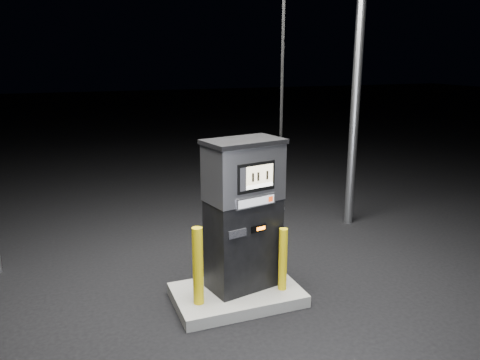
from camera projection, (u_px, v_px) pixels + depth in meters
name	position (u px, v px, depth m)	size (l,w,h in m)	color
ground	(237.00, 300.00, 6.03)	(80.00, 80.00, 0.00)	black
pump_island	(237.00, 295.00, 6.01)	(1.60, 1.00, 0.15)	slate
fuel_dispenser	(244.00, 213.00, 5.86)	(1.11, 0.76, 4.00)	black
bollard_left	(198.00, 266.00, 5.54)	(0.13, 0.13, 0.97)	#D7B90B
bollard_right	(283.00, 259.00, 5.91)	(0.11, 0.11, 0.82)	#D7B90B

